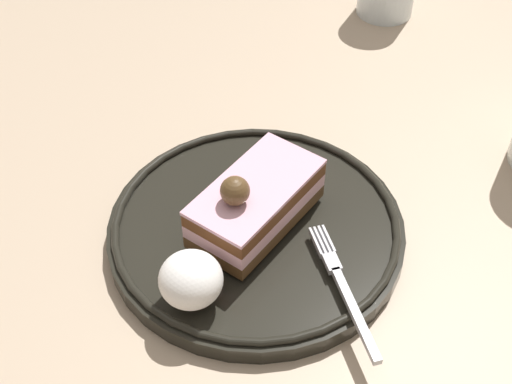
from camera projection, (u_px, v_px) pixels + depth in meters
name	position (u px, v px, depth m)	size (l,w,h in m)	color
ground_plane	(246.00, 270.00, 0.54)	(2.40, 2.40, 0.00)	tan
dessert_plate	(256.00, 229.00, 0.55)	(0.23, 0.23, 0.02)	black
cake_slice	(255.00, 202.00, 0.53)	(0.10, 0.12, 0.06)	brown
whipped_cream_dollop	(191.00, 280.00, 0.48)	(0.04, 0.04, 0.04)	white
fork	(342.00, 286.00, 0.50)	(0.12, 0.03, 0.00)	silver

